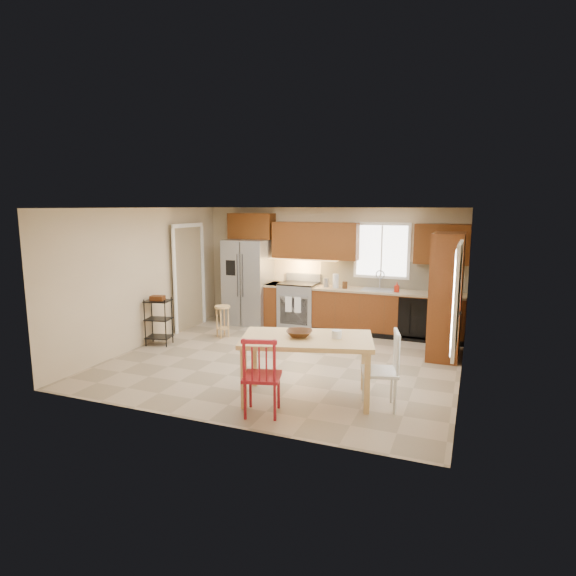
# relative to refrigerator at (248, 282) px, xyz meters

# --- Properties ---
(floor) EXTENTS (5.50, 5.50, 0.00)m
(floor) POSITION_rel_refrigerator_xyz_m (1.70, -2.12, -0.91)
(floor) COLOR tan
(floor) RESTS_ON ground
(ceiling) EXTENTS (5.50, 5.00, 0.02)m
(ceiling) POSITION_rel_refrigerator_xyz_m (1.70, -2.12, 1.59)
(ceiling) COLOR silver
(ceiling) RESTS_ON ground
(wall_back) EXTENTS (5.50, 0.02, 2.50)m
(wall_back) POSITION_rel_refrigerator_xyz_m (1.70, 0.38, 0.34)
(wall_back) COLOR #CCB793
(wall_back) RESTS_ON ground
(wall_front) EXTENTS (5.50, 0.02, 2.50)m
(wall_front) POSITION_rel_refrigerator_xyz_m (1.70, -4.62, 0.34)
(wall_front) COLOR #CCB793
(wall_front) RESTS_ON ground
(wall_left) EXTENTS (0.02, 5.00, 2.50)m
(wall_left) POSITION_rel_refrigerator_xyz_m (-1.05, -2.12, 0.34)
(wall_left) COLOR #CCB793
(wall_left) RESTS_ON ground
(wall_right) EXTENTS (0.02, 5.00, 2.50)m
(wall_right) POSITION_rel_refrigerator_xyz_m (4.45, -2.12, 0.34)
(wall_right) COLOR #CCB793
(wall_right) RESTS_ON ground
(refrigerator) EXTENTS (0.92, 0.75, 1.82)m
(refrigerator) POSITION_rel_refrigerator_xyz_m (0.00, 0.00, 0.00)
(refrigerator) COLOR gray
(refrigerator) RESTS_ON floor
(range_stove) EXTENTS (0.76, 0.63, 0.92)m
(range_stove) POSITION_rel_refrigerator_xyz_m (1.15, 0.06, -0.45)
(range_stove) COLOR gray
(range_stove) RESTS_ON floor
(base_cabinet_narrow) EXTENTS (0.30, 0.60, 0.90)m
(base_cabinet_narrow) POSITION_rel_refrigerator_xyz_m (0.60, 0.08, -0.46)
(base_cabinet_narrow) COLOR #602E11
(base_cabinet_narrow) RESTS_ON floor
(base_cabinet_run) EXTENTS (2.92, 0.60, 0.90)m
(base_cabinet_run) POSITION_rel_refrigerator_xyz_m (2.99, 0.08, -0.46)
(base_cabinet_run) COLOR #602E11
(base_cabinet_run) RESTS_ON floor
(dishwasher) EXTENTS (0.60, 0.02, 0.78)m
(dishwasher) POSITION_rel_refrigerator_xyz_m (3.55, -0.22, -0.46)
(dishwasher) COLOR black
(dishwasher) RESTS_ON floor
(backsplash) EXTENTS (2.92, 0.03, 0.55)m
(backsplash) POSITION_rel_refrigerator_xyz_m (2.99, 0.36, 0.27)
(backsplash) COLOR beige
(backsplash) RESTS_ON wall_back
(upper_over_fridge) EXTENTS (1.00, 0.35, 0.55)m
(upper_over_fridge) POSITION_rel_refrigerator_xyz_m (0.00, 0.20, 1.19)
(upper_over_fridge) COLOR #59280E
(upper_over_fridge) RESTS_ON wall_back
(upper_left_block) EXTENTS (1.80, 0.35, 0.75)m
(upper_left_block) POSITION_rel_refrigerator_xyz_m (1.45, 0.20, 0.92)
(upper_left_block) COLOR #59280E
(upper_left_block) RESTS_ON wall_back
(upper_right_block) EXTENTS (1.00, 0.35, 0.75)m
(upper_right_block) POSITION_rel_refrigerator_xyz_m (3.95, 0.20, 0.92)
(upper_right_block) COLOR #59280E
(upper_right_block) RESTS_ON wall_back
(window_back) EXTENTS (1.12, 0.04, 1.12)m
(window_back) POSITION_rel_refrigerator_xyz_m (2.80, 0.35, 0.74)
(window_back) COLOR white
(window_back) RESTS_ON wall_back
(sink) EXTENTS (0.62, 0.46, 0.16)m
(sink) POSITION_rel_refrigerator_xyz_m (2.80, 0.08, -0.05)
(sink) COLOR gray
(sink) RESTS_ON base_cabinet_run
(undercab_glow) EXTENTS (1.60, 0.30, 0.01)m
(undercab_glow) POSITION_rel_refrigerator_xyz_m (1.15, 0.17, 0.52)
(undercab_glow) COLOR #FFBF66
(undercab_glow) RESTS_ON wall_back
(soap_bottle) EXTENTS (0.09, 0.09, 0.19)m
(soap_bottle) POSITION_rel_refrigerator_xyz_m (3.18, -0.02, 0.09)
(soap_bottle) COLOR #AD1D0C
(soap_bottle) RESTS_ON base_cabinet_run
(paper_towel) EXTENTS (0.12, 0.12, 0.28)m
(paper_towel) POSITION_rel_refrigerator_xyz_m (1.95, 0.03, 0.13)
(paper_towel) COLOR silver
(paper_towel) RESTS_ON base_cabinet_run
(canister_steel) EXTENTS (0.11, 0.11, 0.18)m
(canister_steel) POSITION_rel_refrigerator_xyz_m (1.75, 0.03, 0.08)
(canister_steel) COLOR gray
(canister_steel) RESTS_ON base_cabinet_run
(canister_wood) EXTENTS (0.10, 0.10, 0.14)m
(canister_wood) POSITION_rel_refrigerator_xyz_m (2.15, -0.00, 0.06)
(canister_wood) COLOR #4E2B14
(canister_wood) RESTS_ON base_cabinet_run
(pantry) EXTENTS (0.50, 0.95, 2.10)m
(pantry) POSITION_rel_refrigerator_xyz_m (4.13, -0.93, 0.14)
(pantry) COLOR #602E11
(pantry) RESTS_ON floor
(fire_extinguisher) EXTENTS (0.12, 0.12, 0.36)m
(fire_extinguisher) POSITION_rel_refrigerator_xyz_m (4.33, -1.98, 0.19)
(fire_extinguisher) COLOR #AD1D0C
(fire_extinguisher) RESTS_ON wall_right
(window_right) EXTENTS (0.04, 1.02, 1.32)m
(window_right) POSITION_rel_refrigerator_xyz_m (4.38, -3.27, 0.54)
(window_right) COLOR white
(window_right) RESTS_ON wall_right
(doorway) EXTENTS (0.04, 0.95, 2.10)m
(doorway) POSITION_rel_refrigerator_xyz_m (-0.97, -0.82, 0.14)
(doorway) COLOR #8C7A59
(doorway) RESTS_ON wall_left
(dining_table) EXTENTS (1.89, 1.37, 0.83)m
(dining_table) POSITION_rel_refrigerator_xyz_m (2.57, -3.50, -0.50)
(dining_table) COLOR #DDB16E
(dining_table) RESTS_ON floor
(chair_red) EXTENTS (0.57, 0.57, 1.00)m
(chair_red) POSITION_rel_refrigerator_xyz_m (2.22, -4.15, -0.41)
(chair_red) COLOR maroon
(chair_red) RESTS_ON floor
(chair_white) EXTENTS (0.57, 0.57, 1.00)m
(chair_white) POSITION_rel_refrigerator_xyz_m (3.52, -3.45, -0.41)
(chair_white) COLOR silver
(chair_white) RESTS_ON floor
(table_bowl) EXTENTS (0.42, 0.42, 0.08)m
(table_bowl) POSITION_rel_refrigerator_xyz_m (2.46, -3.50, -0.07)
(table_bowl) COLOR #4E2B14
(table_bowl) RESTS_ON dining_table
(table_jar) EXTENTS (0.17, 0.17, 0.16)m
(table_jar) POSITION_rel_refrigerator_xyz_m (2.94, -3.39, -0.04)
(table_jar) COLOR silver
(table_jar) RESTS_ON dining_table
(bar_stool) EXTENTS (0.33, 0.33, 0.62)m
(bar_stool) POSITION_rel_refrigerator_xyz_m (0.04, -1.23, -0.60)
(bar_stool) COLOR #DDB16E
(bar_stool) RESTS_ON floor
(utility_cart) EXTENTS (0.50, 0.42, 0.87)m
(utility_cart) POSITION_rel_refrigerator_xyz_m (-0.80, -2.11, -0.47)
(utility_cart) COLOR black
(utility_cart) RESTS_ON floor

